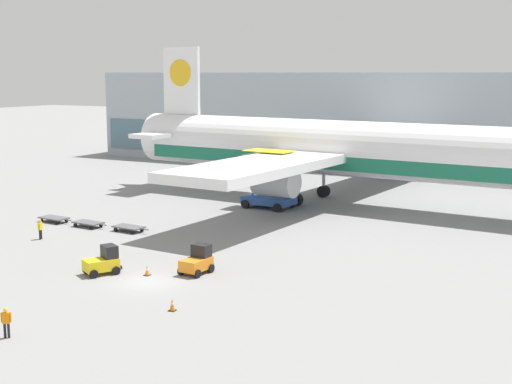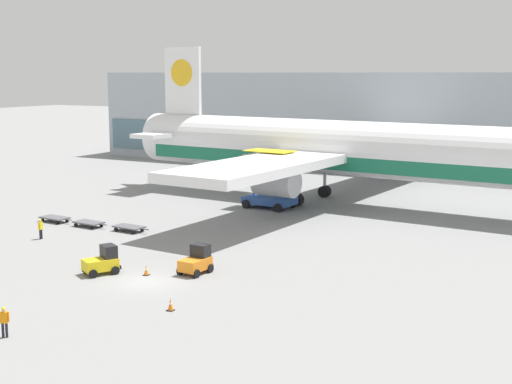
% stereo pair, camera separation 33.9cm
% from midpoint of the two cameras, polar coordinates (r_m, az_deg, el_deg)
% --- Properties ---
extents(ground_plane, '(400.00, 400.00, 0.00)m').
position_cam_midpoint_polar(ground_plane, '(49.06, -8.93, -7.11)').
color(ground_plane, gray).
extents(terminal_building, '(90.00, 18.20, 14.00)m').
position_cam_midpoint_polar(terminal_building, '(109.96, 9.66, 5.75)').
color(terminal_building, '#9EA8B2').
rests_on(terminal_building, ground_plane).
extents(airplane_main, '(58.08, 48.47, 17.00)m').
position_cam_midpoint_polar(airplane_main, '(76.22, 6.52, 3.35)').
color(airplane_main, white).
rests_on(airplane_main, ground_plane).
extents(scissor_lift_loader, '(5.42, 3.72, 6.02)m').
position_cam_midpoint_polar(scissor_lift_loader, '(74.13, 0.91, 0.43)').
color(scissor_lift_loader, '#284C99').
rests_on(scissor_lift_loader, ground_plane).
extents(baggage_tug_mid, '(2.51, 2.82, 2.00)m').
position_cam_midpoint_polar(baggage_tug_mid, '(51.28, -12.30, -5.47)').
color(baggage_tug_mid, yellow).
rests_on(baggage_tug_mid, ground_plane).
extents(baggage_tug_far, '(1.78, 2.54, 2.00)m').
position_cam_midpoint_polar(baggage_tug_far, '(50.46, -4.90, -5.53)').
color(baggage_tug_far, orange).
rests_on(baggage_tug_far, ground_plane).
extents(baggage_dolly_lead, '(3.75, 1.70, 0.48)m').
position_cam_midpoint_polar(baggage_dolly_lead, '(70.02, -15.99, -2.02)').
color(baggage_dolly_lead, '#56565B').
rests_on(baggage_dolly_lead, ground_plane).
extents(baggage_dolly_second, '(3.75, 1.70, 0.48)m').
position_cam_midpoint_polar(baggage_dolly_second, '(67.04, -13.42, -2.42)').
color(baggage_dolly_second, '#56565B').
rests_on(baggage_dolly_second, ground_plane).
extents(baggage_dolly_third, '(3.75, 1.70, 0.48)m').
position_cam_midpoint_polar(baggage_dolly_third, '(64.41, -10.29, -2.79)').
color(baggage_dolly_third, '#56565B').
rests_on(baggage_dolly_third, ground_plane).
extents(ground_crew_near, '(0.27, 0.57, 1.75)m').
position_cam_midpoint_polar(ground_crew_near, '(63.05, -17.03, -2.73)').
color(ground_crew_near, black).
rests_on(ground_crew_near, ground_plane).
extents(ground_crew_far, '(0.51, 0.36, 1.70)m').
position_cam_midpoint_polar(ground_crew_far, '(40.65, -19.59, -9.63)').
color(ground_crew_far, black).
rests_on(ground_crew_far, ground_plane).
extents(traffic_cone_near, '(0.40, 0.40, 0.72)m').
position_cam_midpoint_polar(traffic_cone_near, '(50.46, -8.90, -6.23)').
color(traffic_cone_near, black).
rests_on(traffic_cone_near, ground_plane).
extents(traffic_cone_far, '(0.40, 0.40, 0.77)m').
position_cam_midpoint_polar(traffic_cone_far, '(43.02, -6.94, -8.94)').
color(traffic_cone_far, black).
rests_on(traffic_cone_far, ground_plane).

